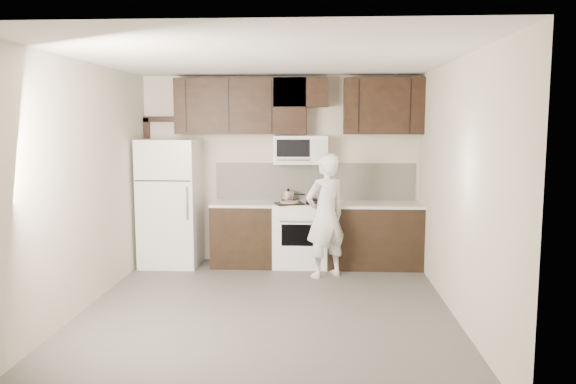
# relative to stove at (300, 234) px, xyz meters

# --- Properties ---
(floor) EXTENTS (4.50, 4.50, 0.00)m
(floor) POSITION_rel_stove_xyz_m (-0.30, -1.94, -0.46)
(floor) COLOR #575452
(floor) RESTS_ON ground
(back_wall) EXTENTS (4.00, 0.00, 4.00)m
(back_wall) POSITION_rel_stove_xyz_m (-0.30, 0.31, 0.89)
(back_wall) COLOR beige
(back_wall) RESTS_ON ground
(ceiling) EXTENTS (4.50, 4.50, 0.00)m
(ceiling) POSITION_rel_stove_xyz_m (-0.30, -1.94, 2.24)
(ceiling) COLOR white
(ceiling) RESTS_ON back_wall
(counter_run) EXTENTS (2.95, 0.64, 0.91)m
(counter_run) POSITION_rel_stove_xyz_m (0.30, 0.00, -0.00)
(counter_run) COLOR black
(counter_run) RESTS_ON floor
(stove) EXTENTS (0.76, 0.66, 0.94)m
(stove) POSITION_rel_stove_xyz_m (0.00, 0.00, 0.00)
(stove) COLOR white
(stove) RESTS_ON floor
(backsplash) EXTENTS (2.90, 0.02, 0.54)m
(backsplash) POSITION_rel_stove_xyz_m (0.20, 0.30, 0.72)
(backsplash) COLOR beige
(backsplash) RESTS_ON counter_run
(upper_cabinets) EXTENTS (3.48, 0.35, 0.78)m
(upper_cabinets) POSITION_rel_stove_xyz_m (-0.09, 0.14, 1.82)
(upper_cabinets) COLOR black
(upper_cabinets) RESTS_ON back_wall
(microwave) EXTENTS (0.76, 0.42, 0.40)m
(microwave) POSITION_rel_stove_xyz_m (-0.00, 0.12, 1.19)
(microwave) COLOR white
(microwave) RESTS_ON upper_cabinets
(refrigerator) EXTENTS (0.80, 0.76, 1.80)m
(refrigerator) POSITION_rel_stove_xyz_m (-1.85, -0.05, 0.44)
(refrigerator) COLOR white
(refrigerator) RESTS_ON floor
(door_trim) EXTENTS (0.50, 0.08, 2.12)m
(door_trim) POSITION_rel_stove_xyz_m (-2.22, 0.27, 0.79)
(door_trim) COLOR black
(door_trim) RESTS_ON floor
(saucepan) EXTENTS (0.33, 0.19, 0.18)m
(saucepan) POSITION_rel_stove_xyz_m (-0.18, 0.15, 0.52)
(saucepan) COLOR silver
(saucepan) RESTS_ON stove
(baking_tray) EXTENTS (0.44, 0.38, 0.02)m
(baking_tray) POSITION_rel_stove_xyz_m (-0.15, -0.17, 0.46)
(baking_tray) COLOR black
(baking_tray) RESTS_ON counter_run
(pizza) EXTENTS (0.32, 0.32, 0.02)m
(pizza) POSITION_rel_stove_xyz_m (-0.15, -0.17, 0.48)
(pizza) COLOR #CBB188
(pizza) RESTS_ON baking_tray
(person) EXTENTS (0.71, 0.66, 1.64)m
(person) POSITION_rel_stove_xyz_m (0.35, -0.57, 0.36)
(person) COLOR white
(person) RESTS_ON floor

